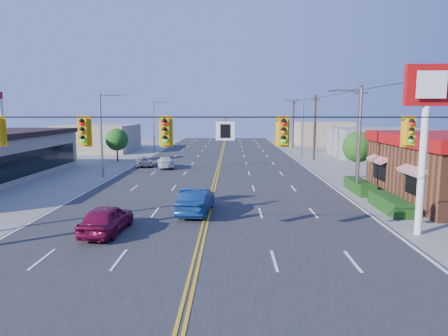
{
  "coord_description": "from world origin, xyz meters",
  "views": [
    {
      "loc": [
        1.45,
        -15.95,
        6.18
      ],
      "look_at": [
        0.91,
        12.59,
        2.2
      ],
      "focal_mm": 32.0,
      "sensor_mm": 36.0,
      "label": 1
    }
  ],
  "objects_px": {
    "car_magenta": "(107,220)",
    "car_blue": "(196,202)",
    "car_silver": "(144,162)",
    "signal_span": "(192,145)",
    "car_white": "(165,163)",
    "kfc_pylon": "(426,115)"
  },
  "relations": [
    {
      "from": "signal_span",
      "to": "car_magenta",
      "type": "relative_size",
      "value": 5.64
    },
    {
      "from": "signal_span",
      "to": "car_silver",
      "type": "xyz_separation_m",
      "value": [
        -8.43,
        29.21,
        -4.33
      ]
    },
    {
      "from": "signal_span",
      "to": "car_blue",
      "type": "xyz_separation_m",
      "value": [
        -0.58,
        7.91,
        -4.11
      ]
    },
    {
      "from": "car_blue",
      "to": "kfc_pylon",
      "type": "bearing_deg",
      "value": 166.9
    },
    {
      "from": "car_white",
      "to": "car_silver",
      "type": "xyz_separation_m",
      "value": [
        -2.63,
        1.21,
        -0.07
      ]
    },
    {
      "from": "car_magenta",
      "to": "car_blue",
      "type": "height_order",
      "value": "car_blue"
    },
    {
      "from": "signal_span",
      "to": "car_silver",
      "type": "distance_m",
      "value": 30.71
    },
    {
      "from": "kfc_pylon",
      "to": "car_blue",
      "type": "distance_m",
      "value": 13.41
    },
    {
      "from": "signal_span",
      "to": "car_white",
      "type": "distance_m",
      "value": 28.91
    },
    {
      "from": "car_magenta",
      "to": "car_blue",
      "type": "distance_m",
      "value": 5.93
    },
    {
      "from": "car_blue",
      "to": "car_white",
      "type": "xyz_separation_m",
      "value": [
        -5.22,
        20.1,
        -0.15
      ]
    },
    {
      "from": "car_blue",
      "to": "car_white",
      "type": "distance_m",
      "value": 20.76
    },
    {
      "from": "car_magenta",
      "to": "signal_span",
      "type": "bearing_deg",
      "value": 145.75
    },
    {
      "from": "car_blue",
      "to": "car_magenta",
      "type": "bearing_deg",
      "value": 49.89
    },
    {
      "from": "car_magenta",
      "to": "car_white",
      "type": "relative_size",
      "value": 1.0
    },
    {
      "from": "signal_span",
      "to": "car_magenta",
      "type": "bearing_deg",
      "value": 142.03
    },
    {
      "from": "signal_span",
      "to": "kfc_pylon",
      "type": "bearing_deg",
      "value": 19.78
    },
    {
      "from": "car_magenta",
      "to": "car_blue",
      "type": "relative_size",
      "value": 0.92
    },
    {
      "from": "car_blue",
      "to": "car_silver",
      "type": "xyz_separation_m",
      "value": [
        -7.85,
        21.31,
        -0.22
      ]
    },
    {
      "from": "car_white",
      "to": "car_silver",
      "type": "relative_size",
      "value": 1.08
    },
    {
      "from": "car_white",
      "to": "car_silver",
      "type": "bearing_deg",
      "value": -38.7
    },
    {
      "from": "car_magenta",
      "to": "car_silver",
      "type": "height_order",
      "value": "car_magenta"
    }
  ]
}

